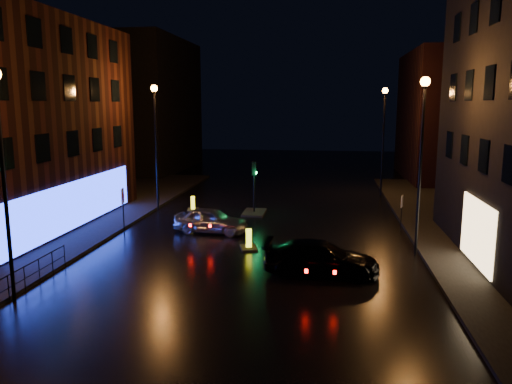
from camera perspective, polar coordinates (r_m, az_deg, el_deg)
ground at (r=19.62m, az=-2.64°, el=-11.36°), size 120.00×120.00×0.00m
pavement_left at (r=32.04m, az=-25.24°, el=-3.70°), size 12.00×44.00×0.15m
building_far_left at (r=56.39m, az=-12.30°, el=9.66°), size 8.00×16.00×14.00m
building_far_right at (r=51.28m, az=21.29°, el=8.08°), size 8.00×14.00×12.00m
street_lamp_lnear at (r=19.56m, az=-27.11°, el=4.27°), size 0.44×0.44×8.37m
street_lamp_lfar at (r=33.89m, az=-11.42°, el=7.15°), size 0.44×0.44×8.37m
street_lamp_rnear at (r=24.39m, az=18.44°, el=5.78°), size 0.44×0.44×8.37m
street_lamp_rfar at (r=40.21m, az=14.39°, el=7.46°), size 0.44×0.44×8.37m
traffic_signal at (r=32.95m, az=-0.21°, el=-1.61°), size 1.40×2.40×3.45m
guard_railing at (r=21.41m, az=-24.98°, el=-8.36°), size 0.05×6.04×1.00m
silver_hatchback at (r=28.17m, az=-5.16°, el=-3.24°), size 4.27×2.11×1.40m
dark_sedan at (r=21.47m, az=7.45°, el=-7.52°), size 4.95×2.13×1.42m
bollard_near at (r=25.05m, az=-0.83°, el=-6.02°), size 1.08×1.35×1.03m
bollard_far at (r=34.19m, az=-7.21°, el=-1.75°), size 0.95×1.24×0.98m
road_sign_left at (r=28.57m, az=-14.97°, el=-0.88°), size 0.20×0.61×2.55m
road_sign_right at (r=29.44m, az=16.32°, el=-1.36°), size 0.20×0.49×2.05m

